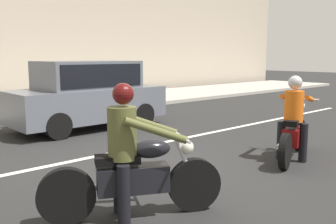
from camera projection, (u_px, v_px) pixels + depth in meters
name	position (u px, v px, depth m)	size (l,w,h in m)	color
ground_plane	(155.00, 159.00, 7.11)	(80.00, 80.00, 0.00)	#262626
sidewalk_slab	(6.00, 110.00, 12.95)	(40.00, 4.40, 0.14)	#A8A399
lane_marking_stripe	(142.00, 147.00, 8.03)	(18.00, 0.14, 0.01)	silver
motorcycle_with_rider_olive	(132.00, 164.00, 4.44)	(2.02, 1.16, 1.62)	black
motorcycle_with_rider_orange_stripe	(294.00, 125.00, 7.00)	(2.05, 0.94, 1.58)	black
parked_hatchback_slate_gray	(88.00, 93.00, 10.00)	(4.07, 1.76, 1.80)	slate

